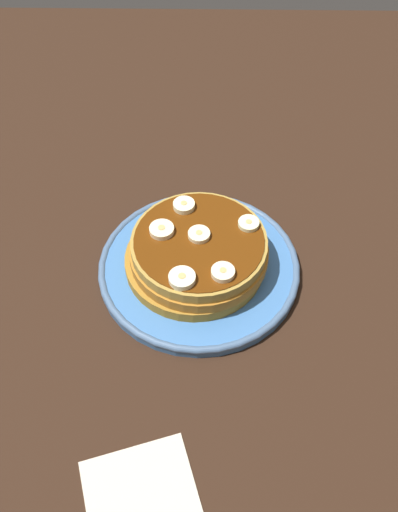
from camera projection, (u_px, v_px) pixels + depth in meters
The scene contains 10 objects.
ground_plane at pixel (199, 278), 75.37cm from camera, with size 140.00×140.00×3.00cm, color black.
plate at pixel (199, 267), 73.53cm from camera, with size 26.24×26.24×1.64cm.
pancake_stack at pixel (198, 251), 71.49cm from camera, with size 18.36×18.09×4.91cm.
banana_slice_0 at pixel (199, 235), 69.55cm from camera, with size 2.77×2.77×0.85cm.
banana_slice_1 at pixel (184, 206), 72.66cm from camera, with size 2.82×2.82×0.99cm.
banana_slice_2 at pixel (162, 230), 69.98cm from camera, with size 3.10×3.10×0.96cm.
banana_slice_3 at pixel (182, 278), 65.15cm from camera, with size 3.18×3.18×1.01cm.
banana_slice_4 at pixel (223, 273), 65.73cm from camera, with size 2.82×2.82×0.95cm.
banana_slice_5 at pixel (249, 224), 70.74cm from camera, with size 2.68×2.68×0.82cm.
napkin at pixel (142, 500), 55.73cm from camera, with size 11.00×11.00×0.30cm, color beige.
Camera 1 is at (0.72, -45.61, 58.56)cm, focal length 39.50 mm.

